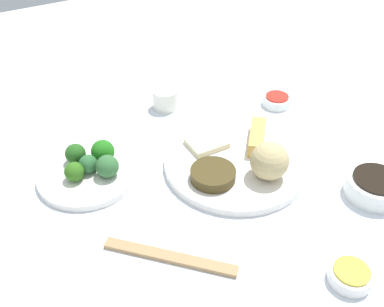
{
  "coord_description": "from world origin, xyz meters",
  "views": [
    {
      "loc": [
        0.55,
        -0.42,
        0.59
      ],
      "look_at": [
        -0.03,
        -0.08,
        0.06
      ],
      "focal_mm": 41.37,
      "sensor_mm": 36.0,
      "label": 1
    }
  ],
  "objects_px": {
    "soy_sauce_bowl": "(375,187)",
    "sauce_ramekin_sweet_and_sour": "(277,101)",
    "main_plate": "(235,163)",
    "teacup": "(165,99)",
    "chopsticks_pair": "(170,257)",
    "sauce_ramekin_hot_mustard": "(350,276)",
    "broccoli_plate": "(88,174)"
  },
  "relations": [
    {
      "from": "sauce_ramekin_hot_mustard",
      "to": "main_plate",
      "type": "bearing_deg",
      "value": 179.03
    },
    {
      "from": "chopsticks_pair",
      "to": "soy_sauce_bowl",
      "type": "bearing_deg",
      "value": 81.51
    },
    {
      "from": "soy_sauce_bowl",
      "to": "chopsticks_pair",
      "type": "bearing_deg",
      "value": -98.49
    },
    {
      "from": "sauce_ramekin_sweet_and_sour",
      "to": "chopsticks_pair",
      "type": "bearing_deg",
      "value": -57.74
    },
    {
      "from": "main_plate",
      "to": "soy_sauce_bowl",
      "type": "distance_m",
      "value": 0.26
    },
    {
      "from": "soy_sauce_bowl",
      "to": "sauce_ramekin_hot_mustard",
      "type": "xyz_separation_m",
      "value": [
        0.12,
        -0.18,
        -0.01
      ]
    },
    {
      "from": "broccoli_plate",
      "to": "soy_sauce_bowl",
      "type": "distance_m",
      "value": 0.54
    },
    {
      "from": "main_plate",
      "to": "broccoli_plate",
      "type": "height_order",
      "value": "main_plate"
    },
    {
      "from": "broccoli_plate",
      "to": "sauce_ramekin_sweet_and_sour",
      "type": "distance_m",
      "value": 0.49
    },
    {
      "from": "main_plate",
      "to": "broccoli_plate",
      "type": "bearing_deg",
      "value": -113.68
    },
    {
      "from": "main_plate",
      "to": "sauce_ramekin_sweet_and_sour",
      "type": "distance_m",
      "value": 0.26
    },
    {
      "from": "soy_sauce_bowl",
      "to": "chopsticks_pair",
      "type": "relative_size",
      "value": 0.48
    },
    {
      "from": "main_plate",
      "to": "broccoli_plate",
      "type": "distance_m",
      "value": 0.29
    },
    {
      "from": "chopsticks_pair",
      "to": "main_plate",
      "type": "bearing_deg",
      "value": 121.72
    },
    {
      "from": "main_plate",
      "to": "sauce_ramekin_hot_mustard",
      "type": "height_order",
      "value": "sauce_ramekin_hot_mustard"
    },
    {
      "from": "chopsticks_pair",
      "to": "sauce_ramekin_hot_mustard",
      "type": "bearing_deg",
      "value": 51.17
    },
    {
      "from": "teacup",
      "to": "broccoli_plate",
      "type": "bearing_deg",
      "value": -59.15
    },
    {
      "from": "main_plate",
      "to": "teacup",
      "type": "xyz_separation_m",
      "value": [
        -0.27,
        -0.02,
        0.02
      ]
    },
    {
      "from": "soy_sauce_bowl",
      "to": "sauce_ramekin_sweet_and_sour",
      "type": "relative_size",
      "value": 1.61
    },
    {
      "from": "sauce_ramekin_hot_mustard",
      "to": "broccoli_plate",
      "type": "bearing_deg",
      "value": -148.59
    },
    {
      "from": "main_plate",
      "to": "teacup",
      "type": "distance_m",
      "value": 0.27
    },
    {
      "from": "sauce_ramekin_sweet_and_sour",
      "to": "teacup",
      "type": "distance_m",
      "value": 0.27
    },
    {
      "from": "soy_sauce_bowl",
      "to": "sauce_ramekin_sweet_and_sour",
      "type": "height_order",
      "value": "soy_sauce_bowl"
    },
    {
      "from": "soy_sauce_bowl",
      "to": "chopsticks_pair",
      "type": "height_order",
      "value": "soy_sauce_bowl"
    },
    {
      "from": "teacup",
      "to": "soy_sauce_bowl",
      "type": "bearing_deg",
      "value": 22.75
    },
    {
      "from": "soy_sauce_bowl",
      "to": "teacup",
      "type": "distance_m",
      "value": 0.5
    },
    {
      "from": "soy_sauce_bowl",
      "to": "sauce_ramekin_sweet_and_sour",
      "type": "xyz_separation_m",
      "value": [
        -0.34,
        0.04,
        -0.01
      ]
    },
    {
      "from": "sauce_ramekin_hot_mustard",
      "to": "chopsticks_pair",
      "type": "relative_size",
      "value": 0.3
    },
    {
      "from": "teacup",
      "to": "chopsticks_pair",
      "type": "xyz_separation_m",
      "value": [
        0.4,
        -0.2,
        -0.02
      ]
    },
    {
      "from": "main_plate",
      "to": "teacup",
      "type": "bearing_deg",
      "value": -175.92
    },
    {
      "from": "teacup",
      "to": "sauce_ramekin_sweet_and_sour",
      "type": "bearing_deg",
      "value": 61.88
    },
    {
      "from": "sauce_ramekin_sweet_and_sour",
      "to": "teacup",
      "type": "xyz_separation_m",
      "value": [
        -0.13,
        -0.24,
        0.01
      ]
    }
  ]
}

